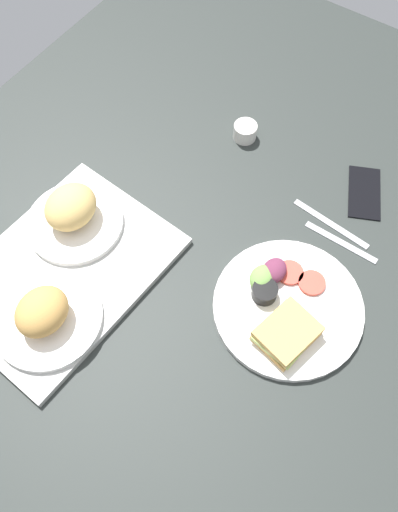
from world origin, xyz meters
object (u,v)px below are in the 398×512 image
object	(u,v)px
plate_with_salad	(285,307)
cell_phone	(365,192)
bread_plate_far	(72,213)
fork	(341,242)
knife	(331,224)
serving_tray	(64,271)
bread_plate_near	(45,315)
espresso_cup	(245,131)

from	to	relation	value
plate_with_salad	cell_phone	bearing A→B (deg)	-1.51
plate_with_salad	cell_phone	size ratio (longest dim) A/B	2.11
bread_plate_far	fork	distance (cm)	58.15
fork	knife	bearing A→B (deg)	-36.50
serving_tray	bread_plate_near	distance (cm)	12.01
serving_tray	bread_plate_far	xyz separation A→B (cm)	(10.44, 5.35, 4.35)
plate_with_salad	knife	world-z (taller)	plate_with_salad
knife	cell_phone	size ratio (longest dim) A/B	1.32
serving_tray	espresso_cup	bearing A→B (deg)	-12.70
espresso_cup	bread_plate_near	bearing A→B (deg)	173.89
serving_tray	fork	distance (cm)	59.66
plate_with_salad	knife	bearing A→B (deg)	3.86
bread_plate_near	espresso_cup	distance (cm)	63.43
bread_plate_near	cell_phone	distance (cm)	74.87
bread_plate_far	cell_phone	bearing A→B (deg)	-48.20
serving_tray	fork	size ratio (longest dim) A/B	2.65
serving_tray	plate_with_salad	distance (cm)	46.41
serving_tray	bread_plate_far	world-z (taller)	bread_plate_far
bread_plate_near	cell_phone	bearing A→B (deg)	-30.80
espresso_cup	serving_tray	bearing A→B (deg)	167.30
fork	knife	distance (cm)	5.00
bread_plate_far	knife	distance (cm)	56.37
cell_phone	fork	bearing A→B (deg)	160.62
bread_plate_near	plate_with_salad	world-z (taller)	bread_plate_near
bread_plate_near	espresso_cup	xyz separation A→B (cm)	(63.01, -6.75, -2.65)
plate_with_salad	fork	size ratio (longest dim) A/B	1.79
serving_tray	bread_plate_far	size ratio (longest dim) A/B	2.15
bread_plate_near	bread_plate_far	bearing A→B (deg)	27.07
bread_plate_near	serving_tray	bearing A→B (deg)	27.00
bread_plate_near	knife	xyz separation A→B (cm)	(52.40, -35.74, -4.40)
plate_with_salad	fork	world-z (taller)	plate_with_salad
knife	plate_with_salad	bearing A→B (deg)	99.22
espresso_cup	cell_phone	bearing A→B (deg)	-87.83
fork	knife	world-z (taller)	same
bread_plate_far	cell_phone	size ratio (longest dim) A/B	1.45
fork	bread_plate_far	bearing A→B (deg)	30.21
bread_plate_near	knife	bearing A→B (deg)	-34.30
plate_with_salad	knife	size ratio (longest dim) A/B	1.60
serving_tray	fork	xyz separation A→B (cm)	(39.27, -44.91, -0.55)
espresso_cup	plate_with_salad	bearing A→B (deg)	-138.23
fork	cell_phone	size ratio (longest dim) A/B	1.18
serving_tray	plate_with_salad	size ratio (longest dim) A/B	1.48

